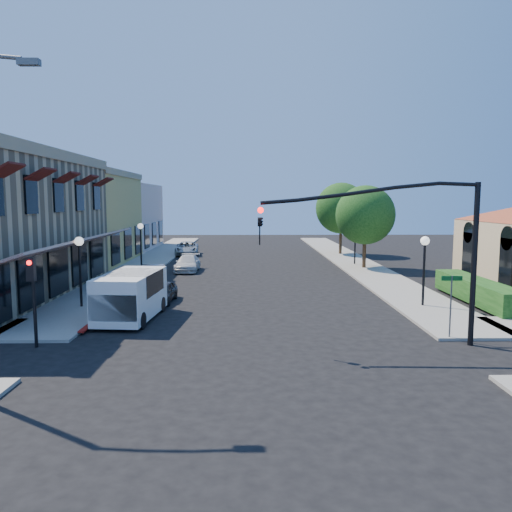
{
  "coord_description": "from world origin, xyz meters",
  "views": [
    {
      "loc": [
        -0.25,
        -16.38,
        5.37
      ],
      "look_at": [
        0.15,
        8.09,
        2.6
      ],
      "focal_mm": 35.0,
      "sensor_mm": 36.0,
      "label": 1
    }
  ],
  "objects_px": {
    "lamppost_left_far": "(141,234)",
    "lamppost_right_far": "(355,232)",
    "parked_car_a": "(162,292)",
    "parked_car_b": "(153,276)",
    "street_tree_a": "(365,215)",
    "parked_car_c": "(188,263)",
    "street_name_sign": "(451,296)",
    "white_van": "(131,293)",
    "street_tree_b": "(341,208)",
    "parked_car_d": "(187,248)",
    "lamppost_left_near": "(80,254)",
    "lamppost_right_near": "(425,253)",
    "signal_mast_arm": "(417,235)",
    "secondary_signal": "(32,285)"
  },
  "relations": [
    {
      "from": "street_tree_a",
      "to": "parked_car_a",
      "type": "bearing_deg",
      "value": -137.48
    },
    {
      "from": "lamppost_left_near",
      "to": "parked_car_b",
      "type": "bearing_deg",
      "value": 70.34
    },
    {
      "from": "secondary_signal",
      "to": "parked_car_a",
      "type": "relative_size",
      "value": 1.04
    },
    {
      "from": "signal_mast_arm",
      "to": "parked_car_a",
      "type": "xyz_separation_m",
      "value": [
        -10.66,
        8.03,
        -3.55
      ]
    },
    {
      "from": "parked_car_d",
      "to": "street_tree_a",
      "type": "bearing_deg",
      "value": -38.46
    },
    {
      "from": "street_name_sign",
      "to": "parked_car_a",
      "type": "height_order",
      "value": "street_name_sign"
    },
    {
      "from": "signal_mast_arm",
      "to": "parked_car_d",
      "type": "height_order",
      "value": "signal_mast_arm"
    },
    {
      "from": "lamppost_left_near",
      "to": "lamppost_right_near",
      "type": "distance_m",
      "value": 17.0
    },
    {
      "from": "street_tree_b",
      "to": "parked_car_d",
      "type": "relative_size",
      "value": 1.5
    },
    {
      "from": "lamppost_left_near",
      "to": "lamppost_right_near",
      "type": "height_order",
      "value": "same"
    },
    {
      "from": "lamppost_left_far",
      "to": "parked_car_d",
      "type": "relative_size",
      "value": 0.76
    },
    {
      "from": "street_tree_a",
      "to": "lamppost_right_near",
      "type": "relative_size",
      "value": 1.82
    },
    {
      "from": "lamppost_left_near",
      "to": "lamppost_right_far",
      "type": "xyz_separation_m",
      "value": [
        17.0,
        16.0,
        0.0
      ]
    },
    {
      "from": "signal_mast_arm",
      "to": "lamppost_right_far",
      "type": "xyz_separation_m",
      "value": [
        2.64,
        22.5,
        -1.35
      ]
    },
    {
      "from": "lamppost_left_far",
      "to": "lamppost_right_far",
      "type": "bearing_deg",
      "value": 6.71
    },
    {
      "from": "parked_car_b",
      "to": "lamppost_right_near",
      "type": "bearing_deg",
      "value": -29.18
    },
    {
      "from": "lamppost_left_far",
      "to": "parked_car_d",
      "type": "height_order",
      "value": "lamppost_left_far"
    },
    {
      "from": "street_name_sign",
      "to": "parked_car_b",
      "type": "bearing_deg",
      "value": 138.23
    },
    {
      "from": "street_tree_a",
      "to": "street_name_sign",
      "type": "xyz_separation_m",
      "value": [
        -1.3,
        -19.8,
        -2.5
      ]
    },
    {
      "from": "signal_mast_arm",
      "to": "street_name_sign",
      "type": "distance_m",
      "value": 2.98
    },
    {
      "from": "lamppost_right_near",
      "to": "lamppost_right_far",
      "type": "relative_size",
      "value": 1.0
    },
    {
      "from": "street_tree_a",
      "to": "lamppost_left_near",
      "type": "relative_size",
      "value": 1.82
    },
    {
      "from": "white_van",
      "to": "parked_car_b",
      "type": "xyz_separation_m",
      "value": [
        -0.7,
        8.77,
        -0.57
      ]
    },
    {
      "from": "lamppost_left_far",
      "to": "parked_car_c",
      "type": "xyz_separation_m",
      "value": [
        3.7,
        -1.05,
        -2.14
      ]
    },
    {
      "from": "street_tree_b",
      "to": "street_tree_a",
      "type": "bearing_deg",
      "value": -90.0
    },
    {
      "from": "signal_mast_arm",
      "to": "parked_car_d",
      "type": "distance_m",
      "value": 32.98
    },
    {
      "from": "parked_car_a",
      "to": "lamppost_right_far",
      "type": "bearing_deg",
      "value": 50.44
    },
    {
      "from": "street_name_sign",
      "to": "lamppost_right_near",
      "type": "distance_m",
      "value": 5.98
    },
    {
      "from": "lamppost_left_near",
      "to": "parked_car_d",
      "type": "bearing_deg",
      "value": 84.53
    },
    {
      "from": "street_name_sign",
      "to": "white_van",
      "type": "bearing_deg",
      "value": 165.07
    },
    {
      "from": "lamppost_right_far",
      "to": "parked_car_b",
      "type": "xyz_separation_m",
      "value": [
        -14.7,
        -9.56,
        -2.08
      ]
    },
    {
      "from": "street_name_sign",
      "to": "parked_car_c",
      "type": "distance_m",
      "value": 22.45
    },
    {
      "from": "secondary_signal",
      "to": "parked_car_a",
      "type": "distance_m",
      "value": 8.91
    },
    {
      "from": "parked_car_b",
      "to": "parked_car_c",
      "type": "relative_size",
      "value": 0.97
    },
    {
      "from": "lamppost_left_far",
      "to": "lamppost_right_near",
      "type": "xyz_separation_m",
      "value": [
        17.0,
        -14.0,
        0.0
      ]
    },
    {
      "from": "parked_car_b",
      "to": "white_van",
      "type": "bearing_deg",
      "value": -91.0
    },
    {
      "from": "lamppost_left_far",
      "to": "parked_car_d",
      "type": "xyz_separation_m",
      "value": [
        2.3,
        10.0,
        -2.09
      ]
    },
    {
      "from": "white_van",
      "to": "parked_car_d",
      "type": "distance_m",
      "value": 26.35
    },
    {
      "from": "secondary_signal",
      "to": "parked_car_d",
      "type": "distance_m",
      "value": 30.69
    },
    {
      "from": "lamppost_right_far",
      "to": "parked_car_d",
      "type": "height_order",
      "value": "lamppost_right_far"
    },
    {
      "from": "street_tree_b",
      "to": "lamppost_left_far",
      "type": "relative_size",
      "value": 1.97
    },
    {
      "from": "lamppost_left_near",
      "to": "lamppost_right_far",
      "type": "relative_size",
      "value": 1.0
    },
    {
      "from": "street_tree_a",
      "to": "parked_car_c",
      "type": "relative_size",
      "value": 1.59
    },
    {
      "from": "street_tree_b",
      "to": "secondary_signal",
      "type": "distance_m",
      "value": 34.97
    },
    {
      "from": "street_tree_b",
      "to": "lamppost_right_far",
      "type": "bearing_deg",
      "value": -92.15
    },
    {
      "from": "street_tree_b",
      "to": "parked_car_c",
      "type": "bearing_deg",
      "value": -140.89
    },
    {
      "from": "lamppost_right_near",
      "to": "parked_car_d",
      "type": "relative_size",
      "value": 0.76
    },
    {
      "from": "street_name_sign",
      "to": "parked_car_d",
      "type": "height_order",
      "value": "street_name_sign"
    },
    {
      "from": "parked_car_a",
      "to": "parked_car_b",
      "type": "xyz_separation_m",
      "value": [
        -1.4,
        4.91,
        0.11
      ]
    },
    {
      "from": "street_tree_b",
      "to": "lamppost_left_near",
      "type": "height_order",
      "value": "street_tree_b"
    }
  ]
}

